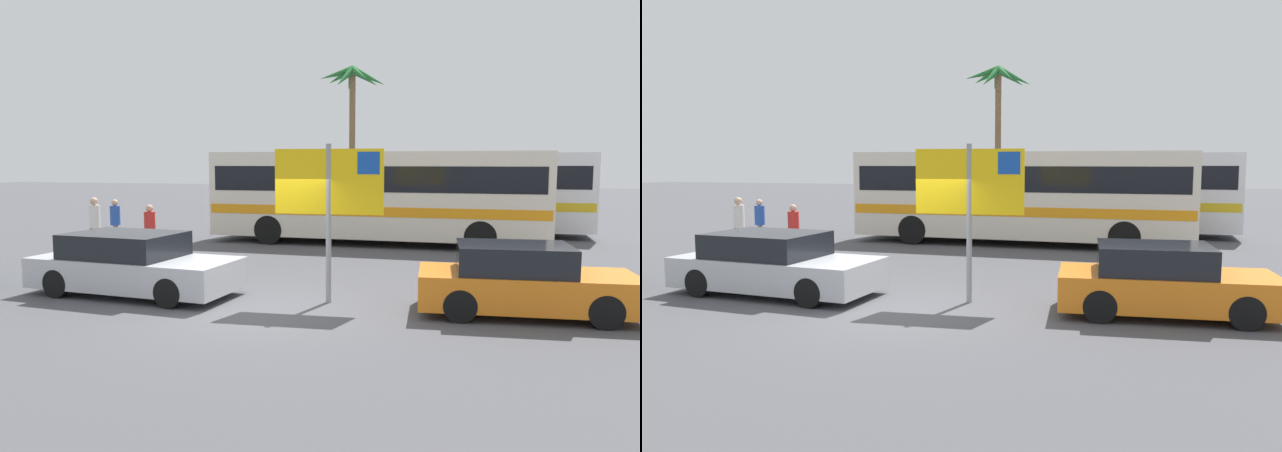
# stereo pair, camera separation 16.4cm
# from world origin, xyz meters

# --- Properties ---
(ground) EXTENTS (120.00, 120.00, 0.00)m
(ground) POSITION_xyz_m (0.00, 0.00, 0.00)
(ground) COLOR #4C4C51
(bus_front_coach) EXTENTS (11.42, 2.54, 3.17)m
(bus_front_coach) POSITION_xyz_m (0.47, 10.12, 1.78)
(bus_front_coach) COLOR silver
(bus_front_coach) RESTS_ON ground
(bus_rear_coach) EXTENTS (11.42, 2.54, 3.17)m
(bus_rear_coach) POSITION_xyz_m (2.23, 13.88, 1.78)
(bus_rear_coach) COLOR white
(bus_rear_coach) RESTS_ON ground
(ferry_sign) EXTENTS (2.20, 0.22, 3.20)m
(ferry_sign) POSITION_xyz_m (1.25, 1.11, 2.33)
(ferry_sign) COLOR gray
(ferry_sign) RESTS_ON ground
(car_orange) EXTENTS (4.04, 2.06, 1.32)m
(car_orange) POSITION_xyz_m (4.92, 1.12, 0.63)
(car_orange) COLOR orange
(car_orange) RESTS_ON ground
(car_silver) EXTENTS (4.55, 2.15, 1.32)m
(car_silver) POSITION_xyz_m (-3.05, 0.71, 0.64)
(car_silver) COLOR #B7BABF
(car_silver) RESTS_ON ground
(pedestrian_crossing_lot) EXTENTS (0.32, 0.32, 1.79)m
(pedestrian_crossing_lot) POSITION_xyz_m (-7.10, 4.95, 1.06)
(pedestrian_crossing_lot) COLOR #2D2D33
(pedestrian_crossing_lot) RESTS_ON ground
(pedestrian_near_sign) EXTENTS (0.32, 0.32, 1.61)m
(pedestrian_near_sign) POSITION_xyz_m (-5.22, 4.93, 0.94)
(pedestrian_near_sign) COLOR #706656
(pedestrian_near_sign) RESTS_ON ground
(pedestrian_by_bus) EXTENTS (0.32, 0.32, 1.62)m
(pedestrian_by_bus) POSITION_xyz_m (-7.47, 6.51, 0.95)
(pedestrian_by_bus) COLOR #706656
(pedestrian_by_bus) RESTS_ON ground
(palm_tree_seaside) EXTENTS (3.48, 3.43, 7.82)m
(palm_tree_seaside) POSITION_xyz_m (-2.90, 20.94, 6.43)
(palm_tree_seaside) COLOR brown
(palm_tree_seaside) RESTS_ON ground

